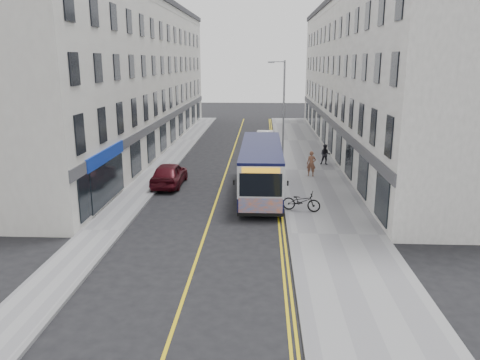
# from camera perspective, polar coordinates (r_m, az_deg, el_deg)

# --- Properties ---
(ground) EXTENTS (140.00, 140.00, 0.00)m
(ground) POSITION_cam_1_polar(r_m,az_deg,el_deg) (23.49, -3.93, -5.52)
(ground) COLOR black
(ground) RESTS_ON ground
(pavement_east) EXTENTS (4.50, 64.00, 0.12)m
(pavement_east) POSITION_cam_1_polar(r_m,az_deg,el_deg) (35.03, 8.59, 1.14)
(pavement_east) COLOR gray
(pavement_east) RESTS_ON ground
(pavement_west) EXTENTS (2.00, 64.00, 0.12)m
(pavement_west) POSITION_cam_1_polar(r_m,az_deg,el_deg) (35.68, -9.70, 1.34)
(pavement_west) COLOR gray
(pavement_west) RESTS_ON ground
(kerb_east) EXTENTS (0.18, 64.00, 0.13)m
(kerb_east) POSITION_cam_1_polar(r_m,az_deg,el_deg) (34.87, 4.91, 1.20)
(kerb_east) COLOR slate
(kerb_east) RESTS_ON ground
(kerb_west) EXTENTS (0.18, 64.00, 0.13)m
(kerb_west) POSITION_cam_1_polar(r_m,az_deg,el_deg) (35.48, -8.12, 1.33)
(kerb_west) COLOR slate
(kerb_west) RESTS_ON ground
(road_centre_line) EXTENTS (0.12, 64.00, 0.01)m
(road_centre_line) POSITION_cam_1_polar(r_m,az_deg,el_deg) (34.96, -1.66, 1.17)
(road_centre_line) COLOR gold
(road_centre_line) RESTS_ON ground
(road_dbl_yellow_inner) EXTENTS (0.10, 64.00, 0.01)m
(road_dbl_yellow_inner) POSITION_cam_1_polar(r_m,az_deg,el_deg) (34.87, 4.17, 1.11)
(road_dbl_yellow_inner) COLOR gold
(road_dbl_yellow_inner) RESTS_ON ground
(road_dbl_yellow_outer) EXTENTS (0.10, 64.00, 0.01)m
(road_dbl_yellow_outer) POSITION_cam_1_polar(r_m,az_deg,el_deg) (34.87, 4.49, 1.10)
(road_dbl_yellow_outer) COLOR gold
(road_dbl_yellow_outer) RESTS_ON ground
(terrace_east) EXTENTS (6.00, 46.00, 13.00)m
(terrace_east) POSITION_cam_1_polar(r_m,az_deg,el_deg) (43.86, 14.74, 11.98)
(terrace_east) COLOR white
(terrace_east) RESTS_ON ground
(terrace_west) EXTENTS (6.00, 46.00, 13.00)m
(terrace_west) POSITION_cam_1_polar(r_m,az_deg,el_deg) (44.52, -12.69, 12.12)
(terrace_west) COLOR silver
(terrace_west) RESTS_ON ground
(streetlamp) EXTENTS (1.32, 0.18, 8.00)m
(streetlamp) POSITION_cam_1_polar(r_m,az_deg,el_deg) (36.14, 5.22, 8.60)
(streetlamp) COLOR #92949A
(streetlamp) RESTS_ON ground
(city_bus) EXTENTS (2.46, 10.50, 3.05)m
(city_bus) POSITION_cam_1_polar(r_m,az_deg,el_deg) (28.50, 2.60, 1.56)
(city_bus) COLOR black
(city_bus) RESTS_ON ground
(bicycle) EXTENTS (2.16, 1.20, 1.08)m
(bicycle) POSITION_cam_1_polar(r_m,az_deg,el_deg) (25.29, 7.49, -2.58)
(bicycle) COLOR black
(bicycle) RESTS_ON pavement_east
(pedestrian_near) EXTENTS (0.72, 0.57, 1.75)m
(pedestrian_near) POSITION_cam_1_polar(r_m,az_deg,el_deg) (33.00, 8.69, 1.98)
(pedestrian_near) COLOR brown
(pedestrian_near) RESTS_ON pavement_east
(pedestrian_far) EXTENTS (0.86, 0.72, 1.59)m
(pedestrian_far) POSITION_cam_1_polar(r_m,az_deg,el_deg) (36.82, 10.36, 3.07)
(pedestrian_far) COLOR black
(pedestrian_far) RESTS_ON pavement_east
(car_white) EXTENTS (1.93, 4.61, 1.48)m
(car_white) POSITION_cam_1_polar(r_m,az_deg,el_deg) (44.64, 3.07, 5.02)
(car_white) COLOR silver
(car_white) RESTS_ON ground
(car_maroon) EXTENTS (1.91, 4.61, 1.56)m
(car_maroon) POSITION_cam_1_polar(r_m,az_deg,el_deg) (30.89, -8.62, 0.73)
(car_maroon) COLOR #430B13
(car_maroon) RESTS_ON ground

